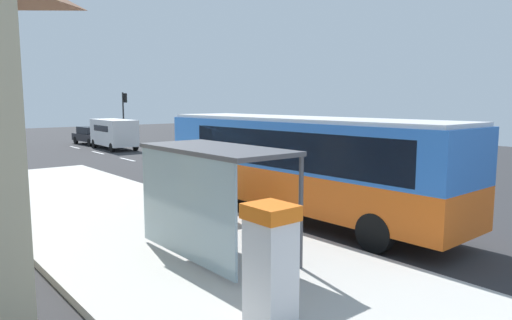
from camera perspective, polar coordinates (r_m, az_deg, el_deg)
name	(u,v)px	position (r m, az deg, el deg)	size (l,w,h in m)	color
ground_plane	(161,169)	(26.04, -11.64, -1.10)	(56.00, 92.00, 0.04)	#2D2D30
sidewalk_platform	(160,238)	(12.70, -11.75, -9.44)	(6.20, 30.00, 0.18)	beige
lane_stripe_seg_1	(402,222)	(14.99, 17.56, -7.37)	(0.16, 2.20, 0.01)	silver
lane_stripe_seg_2	(289,197)	(18.11, 4.14, -4.54)	(0.16, 2.20, 0.01)	silver
lane_stripe_seg_3	(216,180)	(21.93, -4.92, -2.47)	(0.16, 2.20, 0.01)	silver
lane_stripe_seg_4	(165,168)	(26.15, -11.16, -1.00)	(0.16, 2.20, 0.01)	silver
lane_stripe_seg_5	(127,159)	(30.61, -15.63, 0.06)	(0.16, 2.20, 0.01)	silver
lane_stripe_seg_6	(98,153)	(35.21, -18.94, 0.85)	(0.16, 2.20, 0.01)	silver
lane_stripe_seg_7	(75,147)	(39.91, -21.48, 1.45)	(0.16, 2.20, 0.01)	silver
bus	(298,160)	(14.72, 5.25, -0.04)	(2.71, 11.05, 3.21)	orange
white_van	(114,132)	(37.42, -17.17, 3.33)	(2.22, 5.28, 2.30)	white
sedan_near	(91,135)	(42.23, -19.67, 2.90)	(2.02, 4.48, 1.52)	black
ticket_machine	(271,263)	(7.45, 1.81, -12.65)	(0.66, 0.76, 1.94)	silver
recycling_bin_orange	(225,205)	(13.75, -3.86, -5.57)	(0.52, 0.52, 0.95)	orange
recycling_bin_blue	(212,201)	(14.32, -5.50, -5.07)	(0.52, 0.52, 0.95)	blue
recycling_bin_green	(199,197)	(14.89, -7.01, -4.61)	(0.52, 0.52, 0.95)	green
recycling_bin_yellow	(188,194)	(15.47, -8.41, -4.18)	(0.52, 0.52, 0.95)	yellow
traffic_light_near_side	(124,109)	(43.65, -15.97, 6.10)	(0.49, 0.28, 4.50)	#2D2D2D
traffic_light_far_side	(18,109)	(41.75, -27.35, 5.57)	(0.49, 0.28, 4.55)	#2D2D2D
bus_shelter	(204,174)	(10.39, -6.43, -1.70)	(1.80, 4.00, 2.50)	#4C4C51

